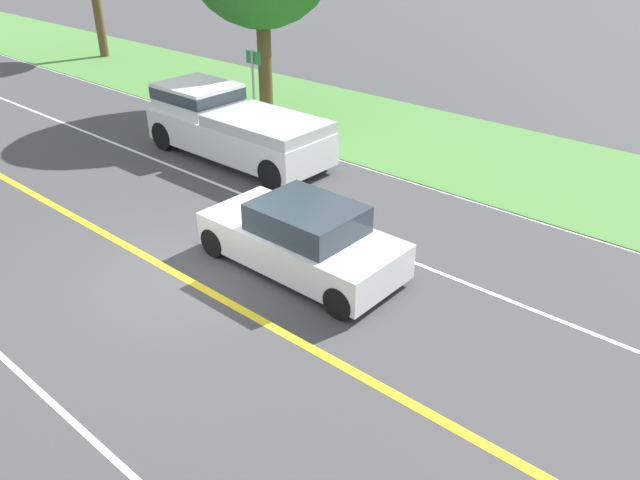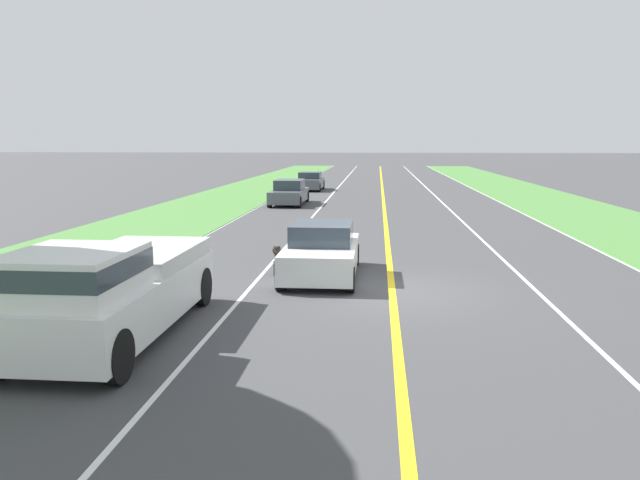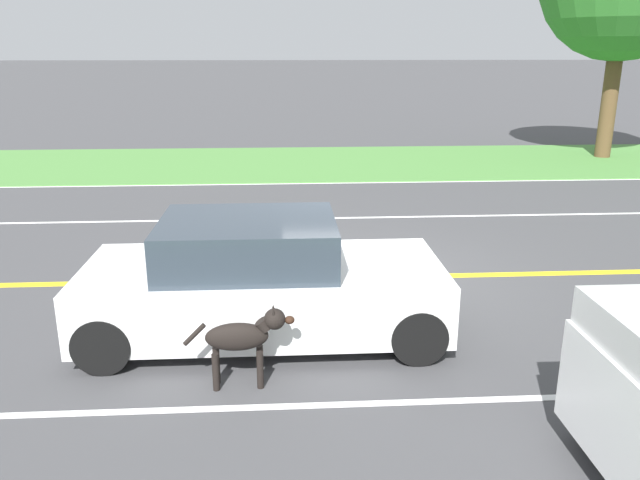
% 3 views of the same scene
% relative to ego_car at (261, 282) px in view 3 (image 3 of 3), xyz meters
% --- Properties ---
extents(ground_plane, '(400.00, 400.00, 0.00)m').
position_rel_ego_car_xyz_m(ground_plane, '(-1.85, 1.52, -0.67)').
color(ground_plane, '#424244').
extents(centre_divider_line, '(0.18, 160.00, 0.01)m').
position_rel_ego_car_xyz_m(centre_divider_line, '(-1.85, 1.52, -0.66)').
color(centre_divider_line, yellow).
rests_on(centre_divider_line, ground).
extents(lane_edge_line_left, '(0.14, 160.00, 0.01)m').
position_rel_ego_car_xyz_m(lane_edge_line_left, '(-8.85, 1.52, -0.66)').
color(lane_edge_line_left, white).
rests_on(lane_edge_line_left, ground).
extents(lane_dash_same_dir, '(0.10, 160.00, 0.01)m').
position_rel_ego_car_xyz_m(lane_dash_same_dir, '(1.65, 1.52, -0.66)').
color(lane_dash_same_dir, white).
rests_on(lane_dash_same_dir, ground).
extents(lane_dash_oncoming, '(0.10, 160.00, 0.01)m').
position_rel_ego_car_xyz_m(lane_dash_oncoming, '(-5.35, 1.52, -0.66)').
color(lane_dash_oncoming, white).
rests_on(lane_dash_oncoming, ground).
extents(grass_verge_left, '(6.00, 160.00, 0.03)m').
position_rel_ego_car_xyz_m(grass_verge_left, '(-11.85, 1.52, -0.65)').
color(grass_verge_left, '#4C843D').
rests_on(grass_verge_left, ground).
extents(ego_car, '(1.90, 4.21, 1.44)m').
position_rel_ego_car_xyz_m(ego_car, '(0.00, 0.00, 0.00)').
color(ego_car, white).
rests_on(ego_car, ground).
extents(dog, '(0.24, 1.12, 0.85)m').
position_rel_ego_car_xyz_m(dog, '(1.21, -0.12, -0.12)').
color(dog, black).
rests_on(dog, ground).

